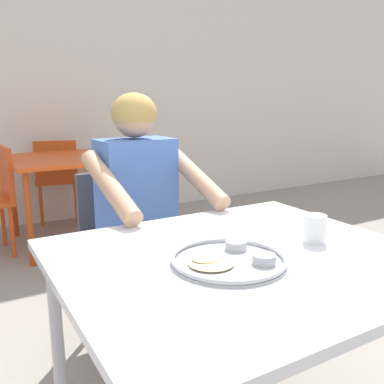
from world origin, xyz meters
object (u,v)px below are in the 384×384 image
(table_background_red, at_px, (69,166))
(chair_red_far, at_px, (57,175))
(table_foreground, at_px, (241,277))
(drinking_cup, at_px, (315,228))
(chair_foreground, at_px, (127,243))
(thali_tray, at_px, (229,259))
(chair_red_right, at_px, (136,181))
(diner_foreground, at_px, (146,207))

(table_background_red, height_order, chair_red_far, chair_red_far)
(table_foreground, relative_size, chair_red_far, 1.31)
(drinking_cup, distance_m, chair_foreground, 1.06)
(chair_foreground, bearing_deg, table_foreground, -89.72)
(table_foreground, distance_m, thali_tray, 0.11)
(table_background_red, distance_m, chair_red_right, 0.64)
(diner_foreground, distance_m, chair_red_right, 2.00)
(table_foreground, distance_m, table_background_red, 2.56)
(table_foreground, bearing_deg, chair_foreground, 90.28)
(drinking_cup, distance_m, chair_red_far, 3.25)
(drinking_cup, relative_size, chair_foreground, 0.11)
(table_foreground, distance_m, chair_foreground, 0.96)
(chair_foreground, distance_m, table_background_red, 1.62)
(drinking_cup, height_order, table_background_red, drinking_cup)
(thali_tray, distance_m, table_background_red, 2.60)
(thali_tray, height_order, chair_foreground, chair_foreground)
(thali_tray, distance_m, chair_red_far, 3.26)
(thali_tray, height_order, table_background_red, thali_tray)
(table_background_red, height_order, chair_red_right, chair_red_right)
(table_background_red, bearing_deg, table_foreground, -92.67)
(diner_foreground, height_order, chair_red_right, diner_foreground)
(chair_red_far, bearing_deg, table_background_red, -93.40)
(diner_foreground, bearing_deg, table_foreground, -90.48)
(chair_red_right, bearing_deg, table_foreground, -105.79)
(thali_tray, bearing_deg, chair_foreground, 86.23)
(drinking_cup, relative_size, table_background_red, 0.10)
(table_background_red, relative_size, chair_red_far, 1.13)
(chair_foreground, xyz_separation_m, table_background_red, (0.12, 1.61, 0.16))
(table_foreground, xyz_separation_m, chair_red_far, (0.16, 3.21, -0.20))
(table_foreground, height_order, chair_red_right, chair_red_right)
(table_background_red, bearing_deg, chair_red_far, 86.60)
(chair_red_far, bearing_deg, chair_red_right, -48.15)
(table_foreground, bearing_deg, chair_red_far, 87.18)
(diner_foreground, height_order, table_background_red, diner_foreground)
(table_foreground, relative_size, chair_foreground, 1.26)
(diner_foreground, distance_m, table_background_red, 1.84)
(chair_foreground, height_order, table_background_red, chair_foreground)
(thali_tray, relative_size, chair_red_right, 0.41)
(table_foreground, distance_m, diner_foreground, 0.73)
(table_foreground, height_order, diner_foreground, diner_foreground)
(table_foreground, distance_m, drinking_cup, 0.30)
(drinking_cup, distance_m, chair_red_right, 2.66)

